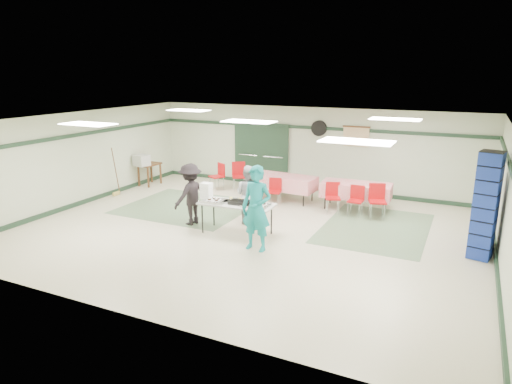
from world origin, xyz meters
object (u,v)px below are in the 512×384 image
at_px(volunteer_dark, 191,194).
at_px(chair_d, 275,189).
at_px(chair_loose_b, 219,174).
at_px(crate_stack_red, 483,222).
at_px(volunteer_grey, 249,195).
at_px(printer_table, 149,167).
at_px(serving_table, 237,205).
at_px(broom, 116,171).
at_px(crate_stack_blue_a, 484,209).
at_px(crate_stack_blue_b, 486,206).
at_px(chair_loose_a, 239,173).
at_px(chair_a, 356,197).
at_px(chair_b, 333,194).
at_px(dining_table_a, 356,190).
at_px(volunteer_teal, 256,209).
at_px(chair_c, 377,197).
at_px(dining_table_b, 284,182).
at_px(office_printer, 141,160).

relative_size(volunteer_dark, chair_d, 1.99).
xyz_separation_m(chair_loose_b, crate_stack_red, (7.83, -2.37, 0.17)).
relative_size(volunteer_grey, printer_table, 1.89).
distance_m(serving_table, broom, 5.27).
relative_size(crate_stack_blue_a, crate_stack_blue_b, 0.80).
bearing_deg(chair_loose_a, chair_a, -46.98).
distance_m(chair_b, broom, 6.77).
xyz_separation_m(dining_table_a, printer_table, (-7.09, -0.20, 0.06)).
relative_size(volunteer_teal, broom, 1.25).
bearing_deg(volunteer_grey, crate_stack_red, -167.19).
height_order(chair_c, printer_table, chair_c).
relative_size(crate_stack_blue_b, printer_table, 2.82).
height_order(volunteer_dark, broom, volunteer_dark).
relative_size(serving_table, broom, 1.22).
relative_size(dining_table_b, chair_a, 2.39).
xyz_separation_m(crate_stack_red, printer_table, (-10.30, 1.90, -0.09)).
relative_size(chair_b, broom, 0.56).
relative_size(chair_loose_a, printer_table, 1.16).
relative_size(serving_table, crate_stack_blue_b, 0.81).
bearing_deg(chair_loose_b, serving_table, -25.28).
xyz_separation_m(volunteer_dark, chair_a, (3.65, 2.53, -0.28)).
bearing_deg(chair_d, chair_loose_b, 149.35).
distance_m(dining_table_b, chair_b, 1.79).
distance_m(chair_c, crate_stack_blue_a, 2.79).
distance_m(volunteer_grey, chair_b, 2.52).
bearing_deg(printer_table, crate_stack_blue_b, -9.77).
bearing_deg(crate_stack_blue_b, chair_loose_b, 161.31).
bearing_deg(crate_stack_blue_b, volunteer_grey, -179.34).
relative_size(volunteer_teal, chair_c, 2.02).
distance_m(chair_loose_a, broom, 3.90).
relative_size(volunteer_grey, dining_table_b, 0.77).
bearing_deg(crate_stack_blue_b, crate_stack_red, 90.00).
bearing_deg(serving_table, volunteer_teal, -42.19).
height_order(volunteer_grey, dining_table_b, volunteer_grey).
bearing_deg(chair_loose_b, dining_table_a, 25.73).
bearing_deg(serving_table, dining_table_a, 54.42).
distance_m(crate_stack_red, broom, 10.39).
xyz_separation_m(volunteer_grey, broom, (-4.99, 0.69, 0.02)).
xyz_separation_m(chair_d, crate_stack_blue_b, (5.46, -1.80, 0.66)).
xyz_separation_m(chair_c, chair_loose_a, (-4.68, 1.04, 0.00)).
xyz_separation_m(dining_table_a, chair_loose_b, (-4.62, 0.27, -0.03)).
bearing_deg(chair_c, dining_table_a, 122.64).
bearing_deg(crate_stack_blue_a, chair_b, 162.50).
bearing_deg(office_printer, chair_d, 11.14).
relative_size(volunteer_dark, chair_c, 1.69).
height_order(chair_loose_a, printer_table, chair_loose_a).
relative_size(chair_b, chair_c, 0.91).
bearing_deg(chair_loose_a, printer_table, 159.50).
xyz_separation_m(chair_c, printer_table, (-7.79, 0.36, 0.05)).
distance_m(volunteer_dark, chair_loose_b, 3.57).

